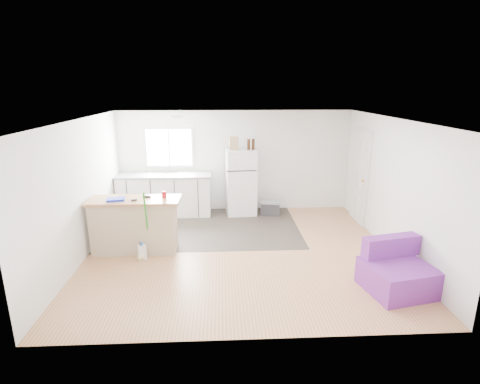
# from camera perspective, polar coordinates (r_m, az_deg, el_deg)

# --- Properties ---
(room) EXTENTS (5.51, 5.01, 2.41)m
(room) POSITION_cam_1_polar(r_m,az_deg,el_deg) (6.57, 0.03, 0.51)
(room) COLOR #AB7147
(room) RESTS_ON ground
(vinyl_zone) EXTENTS (4.05, 2.50, 0.00)m
(vinyl_zone) POSITION_cam_1_polar(r_m,az_deg,el_deg) (8.14, -5.55, -5.37)
(vinyl_zone) COLOR #2E2622
(vinyl_zone) RESTS_ON floor
(window) EXTENTS (1.18, 0.06, 0.98)m
(window) POSITION_cam_1_polar(r_m,az_deg,el_deg) (9.01, -10.75, 6.71)
(window) COLOR white
(window) RESTS_ON back_wall
(interior_door) EXTENTS (0.11, 0.92, 2.10)m
(interior_door) POSITION_cam_1_polar(r_m,az_deg,el_deg) (8.66, 17.80, 2.27)
(interior_door) COLOR white
(interior_door) RESTS_ON right_wall
(ceiling_fixture) EXTENTS (0.30, 0.30, 0.07)m
(ceiling_fixture) POSITION_cam_1_polar(r_m,az_deg,el_deg) (7.61, -9.69, 11.27)
(ceiling_fixture) COLOR white
(ceiling_fixture) RESTS_ON ceiling
(kitchen_cabinets) EXTENTS (2.19, 0.69, 1.26)m
(kitchen_cabinets) POSITION_cam_1_polar(r_m,az_deg,el_deg) (8.94, -11.37, -0.33)
(kitchen_cabinets) COLOR white
(kitchen_cabinets) RESTS_ON floor
(peninsula) EXTENTS (1.64, 0.65, 1.00)m
(peninsula) POSITION_cam_1_polar(r_m,az_deg,el_deg) (7.09, -15.75, -4.85)
(peninsula) COLOR tan
(peninsula) RESTS_ON floor
(refrigerator) EXTENTS (0.73, 0.70, 1.54)m
(refrigerator) POSITION_cam_1_polar(r_m,az_deg,el_deg) (8.78, 0.14, 1.53)
(refrigerator) COLOR white
(refrigerator) RESTS_ON floor
(cooler) EXTENTS (0.50, 0.39, 0.35)m
(cooler) POSITION_cam_1_polar(r_m,az_deg,el_deg) (8.88, 4.65, -2.33)
(cooler) COLOR #303032
(cooler) RESTS_ON floor
(purple_seat) EXTENTS (1.05, 1.02, 0.74)m
(purple_seat) POSITION_cam_1_polar(r_m,az_deg,el_deg) (6.13, 22.73, -11.26)
(purple_seat) COLOR #762E95
(purple_seat) RESTS_ON floor
(cleaner_jug) EXTENTS (0.17, 0.15, 0.32)m
(cleaner_jug) POSITION_cam_1_polar(r_m,az_deg,el_deg) (6.85, -14.70, -8.83)
(cleaner_jug) COLOR white
(cleaner_jug) RESTS_ON floor
(mop) EXTENTS (0.21, 0.35, 1.25)m
(mop) POSITION_cam_1_polar(r_m,az_deg,el_deg) (6.81, -14.60, -8.09)
(mop) COLOR green
(mop) RESTS_ON floor
(red_cup) EXTENTS (0.09, 0.09, 0.12)m
(red_cup) POSITION_cam_1_polar(r_m,az_deg,el_deg) (6.85, -11.48, -0.40)
(red_cup) COLOR red
(red_cup) RESTS_ON peninsula
(blue_tray) EXTENTS (0.34, 0.27, 0.04)m
(blue_tray) POSITION_cam_1_polar(r_m,az_deg,el_deg) (6.94, -18.41, -1.06)
(blue_tray) COLOR #152BCE
(blue_tray) RESTS_ON peninsula
(tool_a) EXTENTS (0.15, 0.08, 0.03)m
(tool_a) POSITION_cam_1_polar(r_m,az_deg,el_deg) (6.96, -14.03, -0.68)
(tool_a) COLOR black
(tool_a) RESTS_ON peninsula
(tool_b) EXTENTS (0.11, 0.07, 0.03)m
(tool_b) POSITION_cam_1_polar(r_m,az_deg,el_deg) (6.81, -15.86, -1.20)
(tool_b) COLOR black
(tool_b) RESTS_ON peninsula
(cardboard_box) EXTENTS (0.21, 0.12, 0.30)m
(cardboard_box) POSITION_cam_1_polar(r_m,az_deg,el_deg) (8.57, -0.94, 7.44)
(cardboard_box) COLOR tan
(cardboard_box) RESTS_ON refrigerator
(bottle_left) EXTENTS (0.08, 0.08, 0.25)m
(bottle_left) POSITION_cam_1_polar(r_m,az_deg,el_deg) (8.55, 1.33, 7.25)
(bottle_left) COLOR #341909
(bottle_left) RESTS_ON refrigerator
(bottle_right) EXTENTS (0.08, 0.08, 0.25)m
(bottle_right) POSITION_cam_1_polar(r_m,az_deg,el_deg) (8.60, 2.03, 7.29)
(bottle_right) COLOR #341909
(bottle_right) RESTS_ON refrigerator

